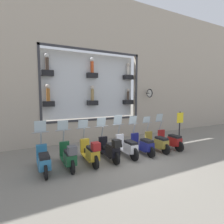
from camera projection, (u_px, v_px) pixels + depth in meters
ground_plane at (125, 159)px, 7.22m from camera, size 120.00×120.00×0.00m
building_facade at (93, 67)px, 10.00m from camera, size 1.20×36.00×8.36m
scooter_red_0 at (170, 140)px, 8.60m from camera, size 1.80×0.61×1.65m
scooter_olive_1 at (157, 142)px, 8.22m from camera, size 1.80×0.61×1.55m
scooter_navy_2 at (143, 144)px, 7.84m from camera, size 1.79×0.60×1.63m
scooter_white_3 at (127, 146)px, 7.47m from camera, size 1.81×0.60×1.72m
scooter_black_4 at (110, 149)px, 7.03m from camera, size 1.80×0.60×1.66m
scooter_yellow_5 at (91, 152)px, 6.65m from camera, size 1.80×0.60×1.60m
scooter_green_6 at (69, 156)px, 6.27m from camera, size 1.80×0.61×1.63m
scooter_teal_7 at (44, 160)px, 5.95m from camera, size 1.79×0.61×1.68m
shop_sign_post at (180, 126)px, 9.43m from camera, size 0.36×0.45×1.75m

